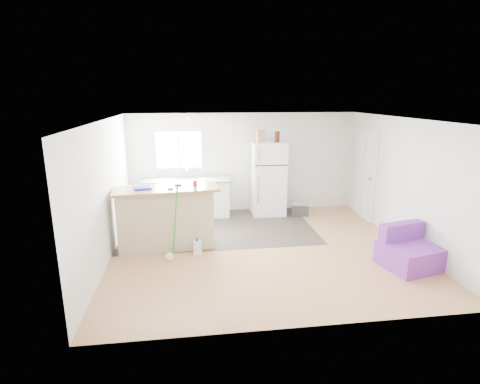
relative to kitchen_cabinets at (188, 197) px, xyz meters
The scene contains 19 objects.
room 2.69m from the kitchen_cabinets, 57.67° to the right, with size 5.51×5.01×2.41m.
vinyl_zone 1.23m from the kitchen_cabinets, 54.88° to the right, with size 4.05×2.50×0.00m, color #2E2623.
window 1.14m from the kitchen_cabinets, 119.00° to the left, with size 1.18×0.06×0.98m.
interior_door 4.19m from the kitchen_cabinets, ahead, with size 0.11×0.92×2.10m.
ceiling_fixture 2.15m from the kitchen_cabinets, 79.45° to the right, with size 0.30×0.30×0.07m, color white.
kitchen_cabinets is the anchor object (origin of this frame).
peninsula 1.91m from the kitchen_cabinets, 102.04° to the right, with size 1.96×0.91×1.16m.
refrigerator 1.97m from the kitchen_cabinets, ahead, with size 0.78×0.75×1.74m.
cooler 2.71m from the kitchen_cabinets, ahead, with size 0.47×0.38×0.32m.
purple_seat 4.90m from the kitchen_cabinets, 41.55° to the right, with size 0.99×0.96×0.69m.
cleaner_jug 2.33m from the kitchen_cabinets, 85.95° to the right, with size 0.16×0.12×0.32m.
mop 2.47m from the kitchen_cabinets, 97.02° to the right, with size 0.30×0.38×1.40m.
red_cup 1.98m from the kitchen_cabinets, 84.90° to the right, with size 0.08×0.08×0.12m, color red.
blue_tray 2.20m from the kitchen_cabinets, 112.23° to the right, with size 0.30×0.22×0.04m, color #1523C6.
tool_a 1.90m from the kitchen_cabinets, 94.93° to the right, with size 0.14×0.05×0.03m, color black.
tool_b 2.16m from the kitchen_cabinets, 98.01° to the right, with size 0.10×0.04×0.03m, color black.
cardboard_box 2.25m from the kitchen_cabinets, ahead, with size 0.20×0.10×0.30m, color tan.
bottle_left 2.52m from the kitchen_cabinets, ahead, with size 0.07×0.07×0.25m, color #3B1A0A.
bottle_right 2.57m from the kitchen_cabinets, ahead, with size 0.07×0.07×0.25m, color #3B1A0A.
Camera 1 is at (-1.30, -6.45, 2.81)m, focal length 28.00 mm.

